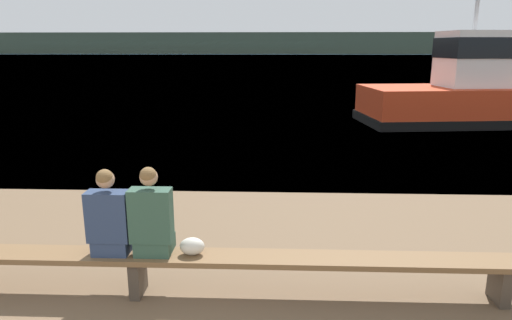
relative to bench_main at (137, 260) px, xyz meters
name	(u,v)px	position (x,y,z in m)	size (l,w,h in m)	color
water_surface	(269,57)	(-0.09, 123.80, -0.41)	(240.00, 240.00, 0.00)	#386084
far_shoreline	(271,43)	(-0.09, 175.87, 3.51)	(600.00, 12.00, 7.84)	#384233
bench_main	(137,260)	(0.00, 0.00, 0.00)	(8.67, 0.40, 0.49)	brown
person_left	(109,219)	(-0.28, 0.00, 0.50)	(0.46, 0.39, 0.99)	navy
person_right	(152,218)	(0.20, 0.00, 0.51)	(0.46, 0.39, 1.02)	#2D4C3D
shopping_bag	(192,246)	(0.63, 0.01, 0.18)	(0.28, 0.18, 0.20)	beige
tugboat_red	(467,95)	(8.55, 12.35, 0.62)	(7.63, 4.03, 6.12)	red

